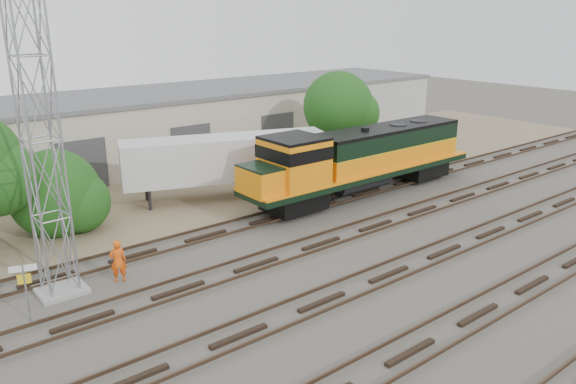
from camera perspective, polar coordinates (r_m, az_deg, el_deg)
ground at (r=27.39m, az=5.48°, el=-6.32°), size 140.00×140.00×0.00m
dirt_strip at (r=38.85m, az=-10.06°, el=0.78°), size 80.00×16.00×0.02m
tracks at (r=25.51m, az=10.21°, el=-8.22°), size 80.00×20.40×0.28m
warehouse at (r=45.24m, az=-15.14°, el=6.26°), size 58.40×10.40×5.30m
locomotive at (r=35.54m, az=7.36°, el=3.39°), size 17.74×3.11×4.26m
signal_tower at (r=23.63m, az=-23.75°, el=4.31°), size 1.89×1.89×12.79m
sign_post at (r=23.10m, az=-25.18°, el=-8.27°), size 0.92×0.35×2.35m
worker at (r=25.33m, az=-16.88°, el=-6.73°), size 0.81×0.66×1.92m
semi_trailer at (r=35.19m, az=-5.82°, el=3.34°), size 12.80×6.66×3.90m
dumpster_blue at (r=50.36m, az=6.21°, el=5.67°), size 2.01×1.95×1.50m
dumpster_red at (r=51.10m, az=8.64°, el=5.68°), size 1.51×1.41×1.40m
tree_mid at (r=31.81m, az=-22.07°, el=-0.37°), size 4.96×4.72×4.72m
tree_east at (r=42.85m, az=5.55°, el=8.46°), size 5.52×5.26×7.10m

